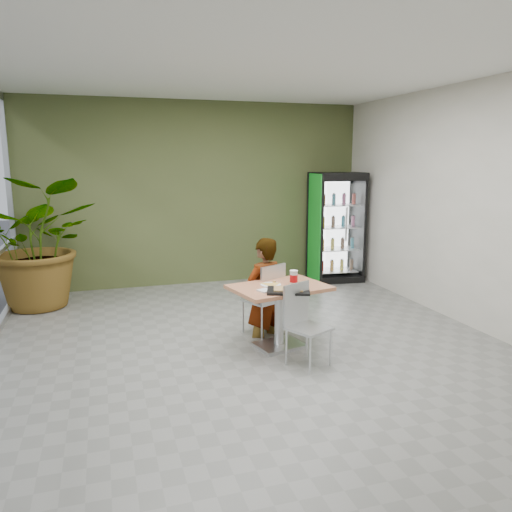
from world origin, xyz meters
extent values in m
plane|color=gray|center=(0.00, 0.00, 0.00)|extent=(7.00, 7.00, 0.00)
cube|color=#C47D54|center=(0.31, 0.08, 0.73)|extent=(1.22, 0.97, 0.04)
cylinder|color=silver|center=(0.31, 0.08, 0.35)|extent=(0.11, 0.11, 0.71)
cube|color=silver|center=(0.31, 0.08, 0.02)|extent=(0.62, 0.54, 0.04)
cube|color=silver|center=(0.27, 0.61, 0.44)|extent=(0.54, 0.54, 0.03)
cube|color=silver|center=(0.35, 0.44, 0.68)|extent=(0.38, 0.20, 0.49)
cylinder|color=silver|center=(0.35, 0.85, 0.22)|extent=(0.02, 0.02, 0.44)
cylinder|color=silver|center=(0.04, 0.70, 0.22)|extent=(0.02, 0.02, 0.44)
cylinder|color=silver|center=(0.50, 0.53, 0.22)|extent=(0.02, 0.02, 0.44)
cylinder|color=silver|center=(0.19, 0.38, 0.22)|extent=(0.02, 0.02, 0.44)
cube|color=silver|center=(0.42, -0.52, 0.42)|extent=(0.52, 0.52, 0.03)
cube|color=silver|center=(0.34, -0.35, 0.65)|extent=(0.36, 0.20, 0.47)
cylinder|color=silver|center=(0.35, -0.75, 0.21)|extent=(0.02, 0.02, 0.42)
cylinder|color=silver|center=(0.65, -0.60, 0.21)|extent=(0.02, 0.02, 0.42)
cylinder|color=silver|center=(0.20, -0.45, 0.21)|extent=(0.02, 0.02, 0.42)
cylinder|color=silver|center=(0.50, -0.30, 0.21)|extent=(0.02, 0.02, 0.42)
imported|color=black|center=(0.27, 0.56, 0.47)|extent=(0.67, 0.58, 1.55)
cylinder|color=silver|center=(0.22, 0.14, 0.76)|extent=(0.24, 0.24, 0.01)
cylinder|color=silver|center=(0.49, 0.10, 0.83)|extent=(0.09, 0.09, 0.16)
cylinder|color=#B60B0F|center=(0.49, 0.10, 0.82)|extent=(0.09, 0.09, 0.09)
cylinder|color=silver|center=(0.49, 0.10, 0.91)|extent=(0.10, 0.10, 0.01)
cube|color=silver|center=(0.07, -0.10, 0.76)|extent=(0.18, 0.18, 0.02)
cube|color=black|center=(0.31, -0.20, 0.76)|extent=(0.56, 0.48, 0.03)
cube|color=black|center=(2.47, 2.98, 0.99)|extent=(0.95, 0.77, 1.97)
cube|color=green|center=(2.02, 2.98, 0.99)|extent=(0.07, 0.68, 1.93)
cube|color=silver|center=(2.47, 2.64, 1.01)|extent=(0.71, 0.08, 1.58)
imported|color=#305D25|center=(-2.52, 2.72, 0.98)|extent=(2.03, 1.85, 1.97)
camera|label=1|loc=(-1.62, -5.21, 2.19)|focal=35.00mm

